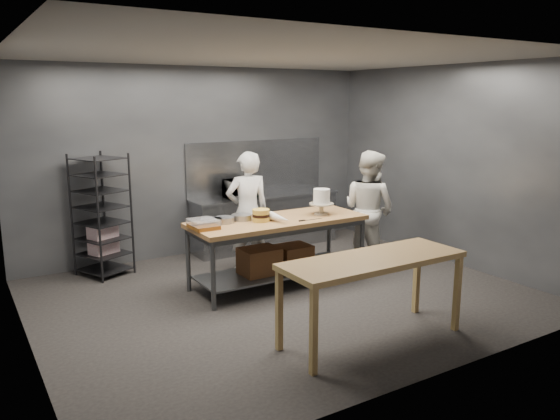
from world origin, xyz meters
name	(u,v)px	position (x,y,z in m)	size (l,w,h in m)	color
ground	(283,295)	(0.00, 0.00, 0.00)	(6.00, 6.00, 0.00)	black
back_wall	(202,161)	(0.00, 2.50, 1.50)	(6.00, 0.04, 3.00)	#4C4F54
work_table	(277,244)	(0.14, 0.40, 0.57)	(2.40, 0.90, 0.92)	#97673C
near_counter	(373,265)	(0.09, -1.59, 0.81)	(2.00, 0.70, 0.90)	#8C5F3A
back_counter	(266,221)	(1.00, 2.18, 0.45)	(2.60, 0.60, 0.90)	slate
splashback_panel	(257,167)	(1.00, 2.48, 1.35)	(2.60, 0.02, 0.90)	slate
speed_rack	(102,216)	(-1.74, 2.10, 0.86)	(0.81, 0.84, 1.75)	black
chef_behind	(248,212)	(0.13, 1.21, 0.88)	(0.64, 0.42, 1.76)	white
chef_right	(369,209)	(1.77, 0.43, 0.88)	(0.85, 0.66, 1.75)	silver
microwave	(242,188)	(0.55, 2.18, 1.05)	(0.54, 0.37, 0.30)	black
frosted_cake_stand	(322,199)	(0.83, 0.34, 1.14)	(0.34, 0.34, 0.36)	#B1A68E
layer_cake	(261,215)	(-0.11, 0.39, 1.00)	(0.23, 0.23, 0.16)	gold
cake_pans	(226,219)	(-0.52, 0.58, 0.96)	(0.73, 0.31, 0.07)	gray
piping_bag	(280,218)	(0.06, 0.20, 0.98)	(0.12, 0.12, 0.38)	white
offset_spatula	(307,220)	(0.44, 0.12, 0.93)	(0.36, 0.02, 0.02)	slate
pastry_clamshells	(203,224)	(-0.91, 0.42, 0.98)	(0.32, 0.38, 0.11)	#A76821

